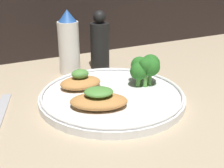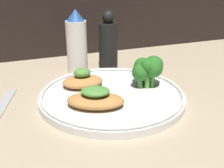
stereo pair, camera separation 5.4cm
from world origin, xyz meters
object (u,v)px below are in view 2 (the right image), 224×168
at_px(broccoli_bunch, 148,68).
at_px(sauce_bottle, 77,43).
at_px(plate, 112,95).
at_px(pepper_grinder, 108,43).

relative_size(broccoli_bunch, sauce_bottle, 0.45).
relative_size(plate, pepper_grinder, 1.93).
height_order(plate, pepper_grinder, pepper_grinder).
bearing_deg(sauce_bottle, pepper_grinder, 0.00).
distance_m(broccoli_bunch, sauce_bottle, 0.20).
xyz_separation_m(broccoli_bunch, pepper_grinder, (-0.02, 0.18, 0.01)).
bearing_deg(pepper_grinder, plate, -108.45).
bearing_deg(pepper_grinder, broccoli_bunch, -83.25).
height_order(plate, broccoli_bunch, broccoli_bunch).
bearing_deg(sauce_bottle, broccoli_bunch, -59.76).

